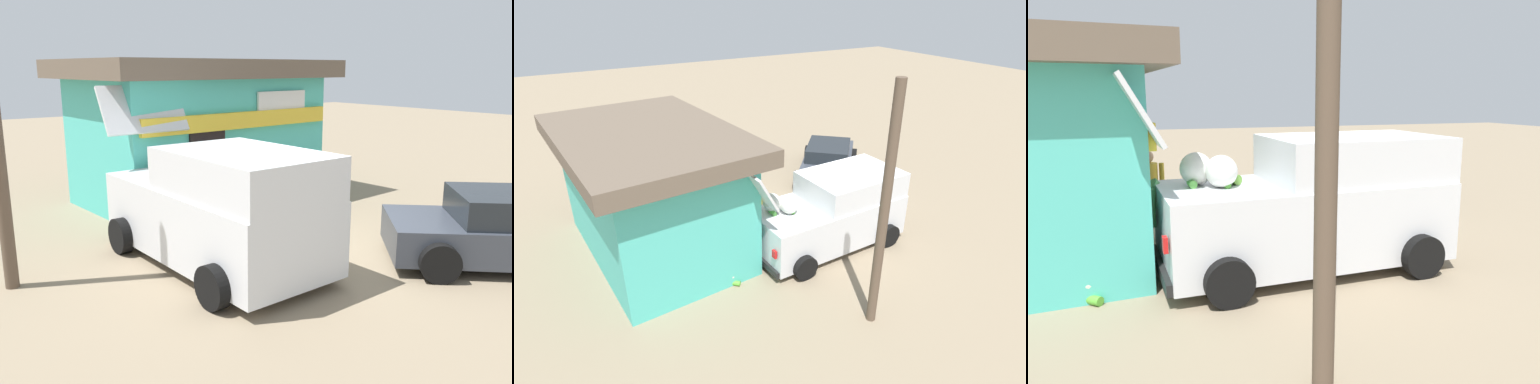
% 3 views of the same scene
% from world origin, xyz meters
% --- Properties ---
extents(ground_plane, '(60.00, 60.00, 0.00)m').
position_xyz_m(ground_plane, '(0.00, 0.00, 0.00)').
color(ground_plane, gray).
extents(delivery_van, '(2.39, 4.81, 2.88)m').
position_xyz_m(delivery_van, '(-1.68, 0.74, 0.99)').
color(delivery_van, silver).
rests_on(delivery_van, ground_plane).
extents(parked_sedan, '(4.17, 4.00, 1.23)m').
position_xyz_m(parked_sedan, '(2.25, -2.09, 0.58)').
color(parked_sedan, '#383D47').
rests_on(parked_sedan, ground_plane).
extents(vendor_standing, '(0.40, 0.56, 1.65)m').
position_xyz_m(vendor_standing, '(0.49, 3.04, 0.95)').
color(vendor_standing, '#4C4C51').
rests_on(vendor_standing, ground_plane).
extents(customer_bending, '(0.59, 0.71, 1.49)m').
position_xyz_m(customer_bending, '(-1.06, 2.93, 0.90)').
color(customer_bending, '#4C4C51').
rests_on(customer_bending, ground_plane).
extents(unloaded_banana_pile, '(0.95, 0.93, 0.49)m').
position_xyz_m(unloaded_banana_pile, '(-1.82, 3.93, 0.24)').
color(unloaded_banana_pile, silver).
rests_on(unloaded_banana_pile, ground_plane).
extents(paint_bucket, '(0.27, 0.27, 0.31)m').
position_xyz_m(paint_bucket, '(2.67, 2.30, 0.15)').
color(paint_bucket, blue).
rests_on(paint_bucket, ground_plane).
extents(utility_pole, '(0.20, 0.20, 5.23)m').
position_xyz_m(utility_pole, '(-4.69, 1.84, 2.62)').
color(utility_pole, brown).
rests_on(utility_pole, ground_plane).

